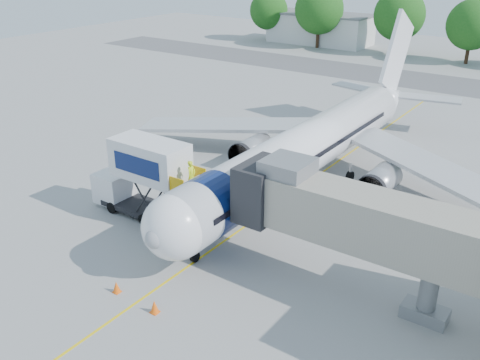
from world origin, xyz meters
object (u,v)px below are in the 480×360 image
Objects in this scene: jet_bridge at (347,216)px; catering_hiloader at (144,179)px; ground_tug at (87,342)px; aircraft at (310,147)px.

catering_hiloader is (-14.25, -0.00, -1.58)m from jet_bridge.
catering_hiloader is at bearing -179.99° from jet_bridge.
catering_hiloader is at bearing 127.75° from ground_tug.
aircraft is 4.44× the size of catering_hiloader.
jet_bridge reaches higher than catering_hiloader.
catering_hiloader is 13.52m from ground_tug.
aircraft is at bearing 97.37° from ground_tug.
jet_bridge is (7.99, -11.12, 1.39)m from aircraft.
catering_hiloader is (-6.26, -11.12, -0.19)m from aircraft.
catering_hiloader is 2.23× the size of ground_tug.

